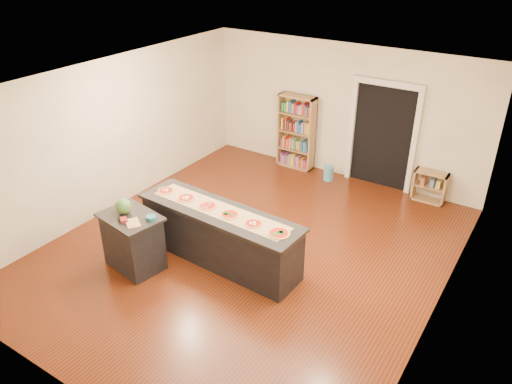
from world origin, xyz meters
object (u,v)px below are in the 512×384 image
Objects in this scene: kitchen_island at (220,236)px; low_shelf at (430,186)px; waste_bin at (328,173)px; watermelon at (123,206)px; side_counter at (133,241)px; bookshelf at (296,132)px.

kitchen_island is 4.42m from low_shelf.
watermelon is (-1.35, -4.42, 0.88)m from waste_bin.
side_counter is at bearing -137.43° from kitchen_island.
watermelon is at bearing -141.03° from kitchen_island.
kitchen_island is 1.70× the size of bookshelf.
side_counter is 0.59m from watermelon.
bookshelf is 5.21× the size of waste_bin.
bookshelf is 6.62× the size of watermelon.
waste_bin is 4.71m from watermelon.
kitchen_island is at bearing 36.05° from watermelon.
low_shelf is at bearing 0.22° from bookshelf.
bookshelf reaches higher than watermelon.
bookshelf is 1.16m from waste_bin.
bookshelf is at bearing 84.76° from watermelon.
low_shelf is at bearing 6.49° from waste_bin.
bookshelf is (-0.73, 3.80, 0.36)m from kitchen_island.
low_shelf is at bearing 64.96° from side_counter.
waste_bin is 1.27× the size of watermelon.
waste_bin is at bearing -173.51° from low_shelf.
bookshelf reaches higher than kitchen_island.
watermelon is (-1.16, -0.84, 0.58)m from kitchen_island.
side_counter is at bearing -5.64° from watermelon.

